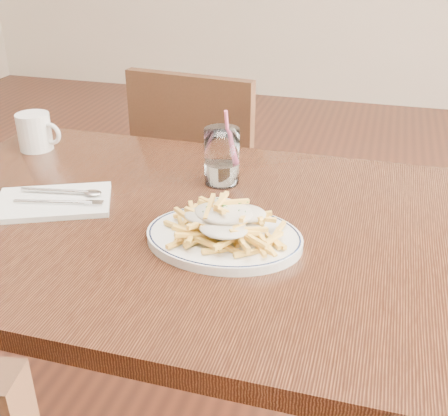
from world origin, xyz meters
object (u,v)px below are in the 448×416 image
(table, at_px, (185,250))
(chair_far, at_px, (204,181))
(loaded_fries, at_px, (224,218))
(coffee_mug, at_px, (35,132))
(water_glass, at_px, (222,160))
(fries_plate, at_px, (224,237))

(table, xyz_separation_m, chair_far, (-0.19, 0.71, -0.18))
(table, height_order, loaded_fries, loaded_fries)
(chair_far, height_order, coffee_mug, chair_far)
(water_glass, xyz_separation_m, coffee_mug, (-0.51, 0.07, -0.01))
(table, distance_m, water_glass, 0.22)
(loaded_fries, relative_size, water_glass, 1.35)
(chair_far, distance_m, water_glass, 0.65)
(fries_plate, bearing_deg, water_glass, 107.20)
(fries_plate, distance_m, loaded_fries, 0.04)
(table, relative_size, water_glass, 7.07)
(table, distance_m, fries_plate, 0.16)
(chair_far, bearing_deg, fries_plate, -69.31)
(table, bearing_deg, loaded_fries, -35.49)
(fries_plate, relative_size, coffee_mug, 2.96)
(fries_plate, xyz_separation_m, water_glass, (-0.08, 0.25, 0.04))
(fries_plate, height_order, loaded_fries, loaded_fries)
(fries_plate, xyz_separation_m, loaded_fries, (0.00, 0.00, 0.04))
(loaded_fries, relative_size, coffee_mug, 1.93)
(table, bearing_deg, fries_plate, -35.49)
(table, height_order, coffee_mug, coffee_mug)
(coffee_mug, bearing_deg, fries_plate, -28.27)
(fries_plate, bearing_deg, chair_far, 110.69)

